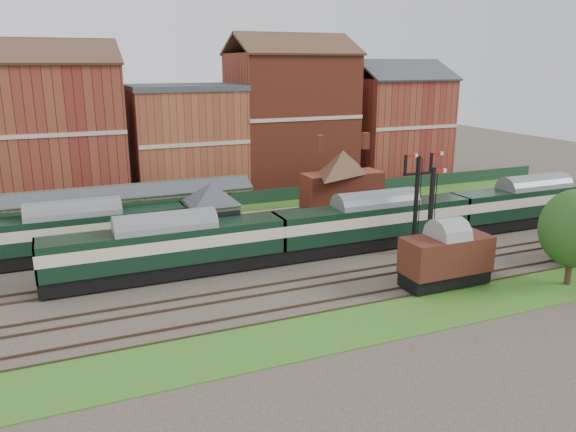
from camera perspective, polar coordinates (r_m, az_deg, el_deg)
name	(u,v)px	position (r m, az deg, el deg)	size (l,w,h in m)	color
ground	(264,264)	(43.39, -2.50, -4.86)	(160.00, 160.00, 0.00)	#473D33
grass_back	(209,214)	(57.97, -8.05, 0.25)	(90.00, 4.50, 0.06)	#2D6619
grass_front	(336,329)	(33.30, 4.90, -11.39)	(90.00, 5.00, 0.06)	#2D6619
fence	(204,202)	(59.67, -8.58, 1.38)	(90.00, 0.12, 1.50)	#193823
platform	(172,231)	(50.91, -11.66, -1.50)	(55.00, 3.40, 1.00)	#2D2D2D
signal_box	(213,218)	(44.51, -7.64, -0.15)	(5.40, 5.40, 6.00)	#6F7C58
brick_hut	(305,230)	(47.68, 1.75, -1.46)	(3.20, 2.64, 2.94)	maroon
station_building	(342,178)	(55.70, 5.55, 3.86)	(8.10, 8.10, 5.90)	#973C26
canopy	(98,192)	(49.17, -18.78, 2.31)	(26.00, 3.89, 4.08)	#4D4E30
semaphore_bracket	(417,198)	(45.45, 12.95, 1.79)	(3.60, 0.25, 8.18)	black
semaphore_siding	(430,221)	(40.90, 14.26, -0.48)	(1.23, 0.25, 8.00)	black
town_backdrop	(184,135)	(65.21, -10.52, 8.07)	(69.00, 10.00, 16.00)	#973C26
dmu_train	(375,221)	(46.83, 8.83, -0.52)	(51.58, 2.71, 3.96)	black
platform_railcar	(75,232)	(46.48, -20.79, -1.50)	(17.08, 2.69, 3.93)	black
goods_van_a	(446,257)	(39.99, 15.75, -4.01)	(6.16, 2.67, 3.74)	black
tree_far	(575,228)	(42.77, 27.11, -1.12)	(4.66, 4.66, 6.79)	#382619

